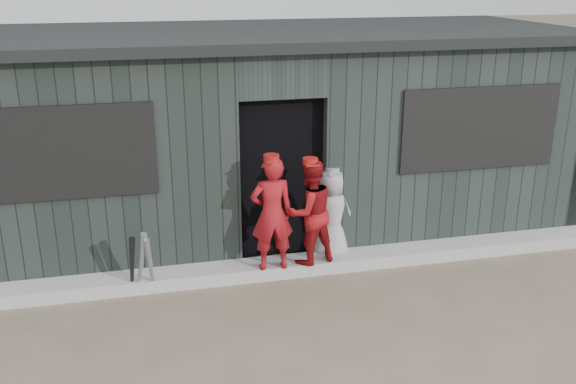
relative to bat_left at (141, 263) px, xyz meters
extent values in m
plane|color=brown|center=(1.65, -1.62, -0.39)|extent=(80.00, 80.00, 0.00)
cube|color=#ABAAA5|center=(1.65, 0.20, -0.32)|extent=(8.00, 0.36, 0.15)
cone|color=#96969E|center=(0.00, 0.00, 0.00)|extent=(0.19, 0.34, 0.79)
cone|color=gray|center=(0.09, -0.02, -0.03)|extent=(0.13, 0.30, 0.73)
cone|color=black|center=(-0.10, 0.01, -0.02)|extent=(0.13, 0.32, 0.74)
imported|color=maroon|center=(1.44, 0.07, 0.41)|extent=(0.48, 0.32, 1.30)
imported|color=maroon|center=(1.89, 0.13, 0.36)|extent=(0.69, 0.60, 1.22)
imported|color=#AAAAAA|center=(2.23, 0.41, 0.18)|extent=(0.58, 0.39, 1.15)
cube|color=black|center=(1.65, 1.88, 0.81)|extent=(7.60, 2.70, 2.20)
cube|color=#242B28|center=(-0.60, 0.48, 0.86)|extent=(3.50, 0.20, 2.50)
cube|color=#29312F|center=(3.90, 0.48, 0.86)|extent=(3.50, 0.20, 2.50)
cube|color=#2A322F|center=(1.65, 0.48, 1.86)|extent=(1.00, 0.20, 0.50)
cube|color=#2C3432|center=(5.55, 1.88, 0.86)|extent=(0.20, 3.00, 2.50)
cube|color=#2C3532|center=(1.65, 3.28, 0.86)|extent=(8.00, 0.20, 2.50)
cube|color=black|center=(1.65, 1.88, 2.17)|extent=(8.30, 3.30, 0.12)
cube|color=black|center=(-0.75, 0.36, 1.16)|extent=(2.00, 0.04, 1.00)
cube|color=black|center=(4.05, 0.36, 1.16)|extent=(2.00, 0.04, 1.00)
cube|color=black|center=(1.28, 1.02, 0.96)|extent=(0.20, 0.20, 0.81)
cube|color=black|center=(1.72, 1.13, 0.91)|extent=(0.24, 0.21, 0.88)
camera|label=1|loc=(0.10, -6.37, 2.96)|focal=40.00mm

